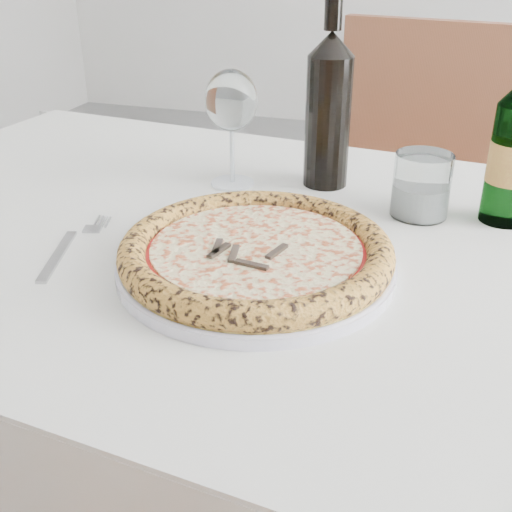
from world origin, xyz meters
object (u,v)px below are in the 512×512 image
object	(u,v)px
tumbler	(421,189)
wine_bottle	(328,109)
dining_table	(278,293)
plate	(256,264)
pizza	(256,251)
chair_far	(407,188)
wine_glass	(231,103)

from	to	relation	value
tumbler	wine_bottle	xyz separation A→B (m)	(-0.16, 0.08, 0.08)
dining_table	plate	distance (m)	0.14
pizza	chair_far	bearing A→B (deg)	83.32
chair_far	plate	xyz separation A→B (m)	(-0.11, -0.93, 0.23)
tumbler	plate	bearing A→B (deg)	-126.36
plate	wine_glass	bearing A→B (deg)	115.10
plate	pizza	distance (m)	0.02
dining_table	plate	size ratio (longest dim) A/B	4.52
pizza	wine_glass	bearing A→B (deg)	115.10
chair_far	wine_glass	distance (m)	0.79
chair_far	pizza	size ratio (longest dim) A/B	2.81
chair_far	pizza	distance (m)	0.97
wine_glass	wine_bottle	xyz separation A→B (m)	(0.14, 0.05, -0.01)
plate	chair_far	bearing A→B (deg)	83.32
chair_far	wine_glass	bearing A→B (deg)	-109.66
tumbler	wine_bottle	bearing A→B (deg)	152.17
wine_glass	pizza	bearing A→B (deg)	-64.90
wine_glass	chair_far	bearing A→B (deg)	70.34
pizza	wine_glass	xyz separation A→B (m)	(-0.13, 0.27, 0.11)
tumbler	dining_table	bearing A→B (deg)	-142.07
wine_glass	wine_bottle	bearing A→B (deg)	18.11
chair_far	tumbler	distance (m)	0.75
chair_far	tumbler	world-z (taller)	chair_far
wine_glass	wine_bottle	distance (m)	0.15
dining_table	chair_far	xyz separation A→B (m)	(0.11, 0.83, -0.13)
pizza	tumbler	bearing A→B (deg)	53.64
dining_table	wine_bottle	bearing A→B (deg)	85.79
dining_table	tumbler	size ratio (longest dim) A/B	16.62
wine_bottle	dining_table	bearing A→B (deg)	-94.21
pizza	wine_bottle	bearing A→B (deg)	87.12
plate	tumbler	xyz separation A→B (m)	(0.17, 0.23, 0.03)
plate	wine_glass	distance (m)	0.32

